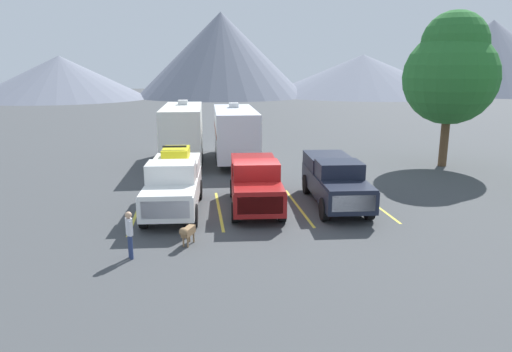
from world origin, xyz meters
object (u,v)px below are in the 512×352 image
at_px(camper_trailer_b, 235,132).
at_px(dog, 187,232).
at_px(pickup_truck_a, 174,182).
at_px(camper_trailer_a, 183,131).
at_px(pickup_truck_b, 255,182).
at_px(pickup_truck_c, 334,179).
at_px(person_a, 129,232).

height_order(camper_trailer_b, dog, camper_trailer_b).
distance_m(pickup_truck_a, camper_trailer_b, 10.64).
relative_size(pickup_truck_a, camper_trailer_a, 0.64).
bearing_deg(pickup_truck_b, pickup_truck_a, 179.38).
bearing_deg(camper_trailer_a, pickup_truck_c, -56.31).
distance_m(pickup_truck_a, pickup_truck_c, 6.96).
bearing_deg(person_a, pickup_truck_b, 46.57).
xyz_separation_m(pickup_truck_c, person_a, (-8.17, -4.90, -0.24)).
distance_m(camper_trailer_b, dog, 14.53).
bearing_deg(camper_trailer_b, camper_trailer_a, 179.15).
height_order(camper_trailer_a, person_a, camper_trailer_a).
height_order(pickup_truck_a, person_a, pickup_truck_a).
bearing_deg(camper_trailer_b, person_a, -107.50).
height_order(camper_trailer_a, dog, camper_trailer_a).
distance_m(camper_trailer_b, person_a, 15.72).
xyz_separation_m(pickup_truck_a, pickup_truck_b, (3.44, -0.04, -0.10)).
relative_size(pickup_truck_b, dog, 6.18).
bearing_deg(pickup_truck_b, person_a, -133.43).
distance_m(pickup_truck_c, camper_trailer_b, 10.67).
xyz_separation_m(person_a, dog, (1.76, 0.81, -0.39)).
distance_m(camper_trailer_a, person_a, 15.12).
relative_size(camper_trailer_b, dog, 10.26).
bearing_deg(camper_trailer_a, pickup_truck_a, -91.26).
bearing_deg(pickup_truck_a, person_a, -103.70).
bearing_deg(camper_trailer_b, dog, -101.81).
relative_size(pickup_truck_a, pickup_truck_b, 1.03).
bearing_deg(dog, pickup_truck_a, 97.60).
height_order(pickup_truck_c, camper_trailer_b, camper_trailer_b).
relative_size(camper_trailer_b, person_a, 5.96).
bearing_deg(pickup_truck_b, pickup_truck_c, -0.24).
distance_m(pickup_truck_c, person_a, 9.53).
bearing_deg(person_a, dog, 24.82).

